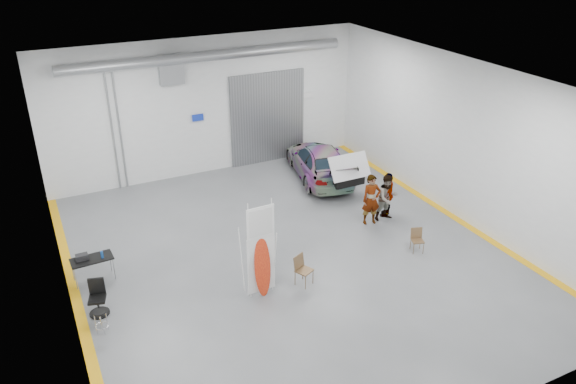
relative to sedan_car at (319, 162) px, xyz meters
name	(u,v)px	position (x,y,z in m)	size (l,w,h in m)	color
ground	(290,256)	(-4.03, -5.21, -0.74)	(16.00, 16.00, 0.00)	slate
room_shell	(267,121)	(-3.79, -2.99, 3.34)	(14.02, 16.18, 6.01)	silver
sedan_car	(319,162)	(0.00, 0.00, 0.00)	(2.07, 5.08, 1.47)	white
person_a	(371,200)	(-0.31, -4.48, 0.24)	(0.71, 0.47, 1.95)	brown
person_b	(387,198)	(0.40, -4.50, 0.17)	(0.89, 0.68, 1.81)	#466582
person_c	(388,194)	(0.59, -4.26, 0.15)	(1.03, 0.43, 1.78)	#9D5B34
surfboard_display	(261,258)	(-5.74, -6.79, 0.55)	(0.90, 0.27, 3.17)	white
folding_chair_near	(304,276)	(-4.36, -6.87, -0.43)	(0.61, 0.66, 0.98)	brown
folding_chair_far	(417,245)	(-0.01, -6.89, -0.48)	(0.50, 0.53, 0.83)	brown
shop_stool	(101,322)	(-10.41, -6.44, -0.39)	(0.36, 0.36, 0.70)	black
work_table	(89,259)	(-10.26, -3.76, 0.06)	(1.29, 0.69, 1.03)	gray
office_chair	(97,299)	(-10.36, -5.53, -0.26)	(0.58, 0.61, 1.08)	black
trunk_lid	(348,164)	(0.00, -2.29, 0.76)	(1.72, 1.04, 0.04)	silver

